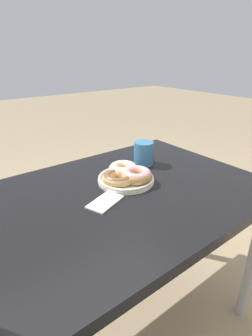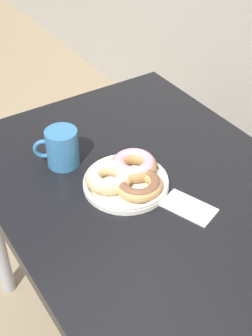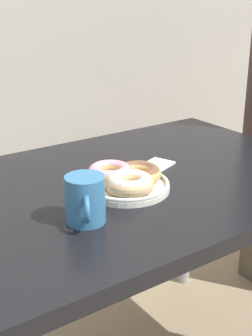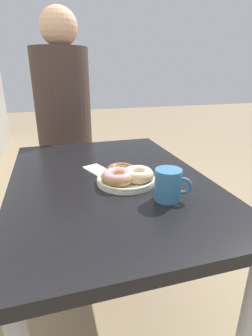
{
  "view_description": "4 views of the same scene",
  "coord_description": "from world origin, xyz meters",
  "px_view_note": "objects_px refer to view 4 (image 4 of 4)",
  "views": [
    {
      "loc": [
        0.51,
        0.89,
        1.2
      ],
      "look_at": [
        -0.07,
        0.14,
        0.78
      ],
      "focal_mm": 28.0,
      "sensor_mm": 36.0,
      "label": 1
    },
    {
      "loc": [
        0.71,
        -0.37,
        1.53
      ],
      "look_at": [
        -0.07,
        0.14,
        0.78
      ],
      "focal_mm": 50.0,
      "sensor_mm": 36.0,
      "label": 2
    },
    {
      "loc": [
        -0.71,
        -0.78,
        1.21
      ],
      "look_at": [
        -0.07,
        0.14,
        0.78
      ],
      "focal_mm": 50.0,
      "sensor_mm": 36.0,
      "label": 3
    },
    {
      "loc": [
        -0.97,
        0.4,
        1.13
      ],
      "look_at": [
        -0.07,
        0.14,
        0.78
      ],
      "focal_mm": 28.0,
      "sensor_mm": 36.0,
      "label": 4
    }
  ],
  "objects_px": {
    "dining_table": "(109,194)",
    "coffee_mug": "(169,184)",
    "donut_plate": "(126,175)",
    "person_figure": "(64,120)",
    "napkin": "(97,170)"
  },
  "relations": [
    {
      "from": "coffee_mug",
      "to": "napkin",
      "type": "distance_m",
      "value": 0.38
    },
    {
      "from": "donut_plate",
      "to": "coffee_mug",
      "type": "bearing_deg",
      "value": -150.81
    },
    {
      "from": "coffee_mug",
      "to": "person_figure",
      "type": "relative_size",
      "value": 0.08
    },
    {
      "from": "donut_plate",
      "to": "coffee_mug",
      "type": "height_order",
      "value": "coffee_mug"
    },
    {
      "from": "napkin",
      "to": "dining_table",
      "type": "bearing_deg",
      "value": -160.0
    },
    {
      "from": "dining_table",
      "to": "person_figure",
      "type": "xyz_separation_m",
      "value": [
        0.84,
        0.12,
        0.17
      ]
    },
    {
      "from": "donut_plate",
      "to": "napkin",
      "type": "bearing_deg",
      "value": 27.72
    },
    {
      "from": "person_figure",
      "to": "coffee_mug",
      "type": "bearing_deg",
      "value": -166.2
    },
    {
      "from": "donut_plate",
      "to": "person_figure",
      "type": "height_order",
      "value": "person_figure"
    },
    {
      "from": "dining_table",
      "to": "coffee_mug",
      "type": "bearing_deg",
      "value": -148.85
    },
    {
      "from": "dining_table",
      "to": "coffee_mug",
      "type": "height_order",
      "value": "coffee_mug"
    },
    {
      "from": "dining_table",
      "to": "coffee_mug",
      "type": "distance_m",
      "value": 0.32
    },
    {
      "from": "coffee_mug",
      "to": "napkin",
      "type": "height_order",
      "value": "coffee_mug"
    },
    {
      "from": "dining_table",
      "to": "person_figure",
      "type": "distance_m",
      "value": 0.86
    },
    {
      "from": "dining_table",
      "to": "coffee_mug",
      "type": "xyz_separation_m",
      "value": [
        -0.25,
        -0.15,
        0.13
      ]
    }
  ]
}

